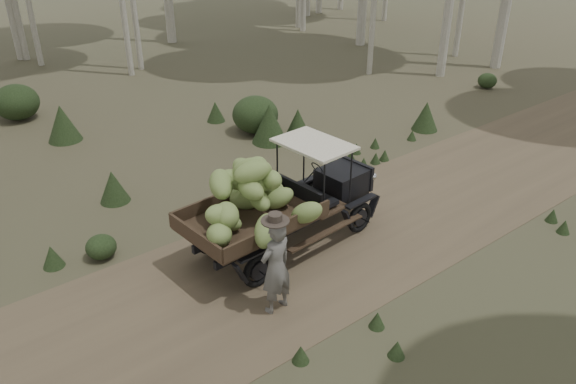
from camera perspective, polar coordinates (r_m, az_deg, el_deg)
name	(u,v)px	position (r m, az deg, el deg)	size (l,w,h in m)	color
ground	(354,233)	(11.78, 6.74, -4.14)	(120.00, 120.00, 0.00)	#473D2B
dirt_track	(354,233)	(11.78, 6.74, -4.12)	(70.00, 4.00, 0.01)	brown
banana_truck	(267,196)	(10.46, -2.12, -0.38)	(4.46, 2.22, 2.19)	black
farmer	(276,266)	(9.21, -1.26, -7.53)	(0.67, 0.51, 1.86)	#55524D
undergrowth	(362,262)	(10.06, 7.51, -7.03)	(20.26, 23.88, 1.15)	#233319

